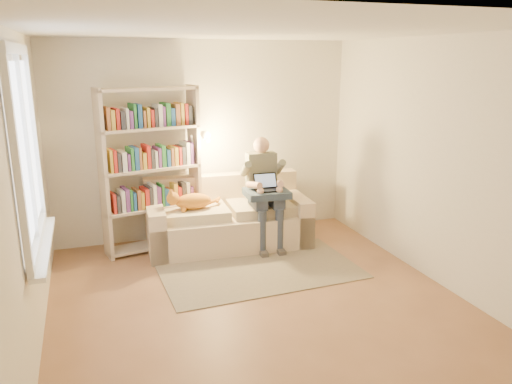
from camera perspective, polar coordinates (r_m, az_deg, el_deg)
name	(u,v)px	position (r m, az deg, el deg)	size (l,w,h in m)	color
floor	(261,306)	(5.06, 0.55, -12.86)	(4.50, 4.50, 0.00)	brown
ceiling	(262,30)	(4.47, 0.64, 18.01)	(4.00, 4.50, 0.02)	white
wall_left	(25,197)	(4.37, -24.94, -0.56)	(0.02, 4.50, 2.60)	silver
wall_right	(441,164)	(5.58, 20.34, 3.07)	(0.02, 4.50, 2.60)	silver
wall_back	(204,141)	(6.72, -5.92, 5.84)	(4.00, 0.02, 2.60)	silver
wall_front	(409,276)	(2.69, 17.13, -9.13)	(4.00, 0.02, 2.60)	silver
window	(33,182)	(4.54, -24.16, 1.05)	(0.12, 1.52, 1.69)	white
sofa	(227,221)	(6.51, -3.31, -3.32)	(2.10, 1.04, 0.87)	beige
person	(264,186)	(6.34, 0.90, 0.74)	(0.41, 0.62, 1.40)	slate
cat	(190,201)	(6.20, -7.57, -1.04)	(0.68, 0.26, 0.25)	orange
blanket	(264,193)	(6.24, 0.96, -0.16)	(0.53, 0.44, 0.08)	#2A394A
laptop	(264,186)	(6.22, 0.94, 0.71)	(0.31, 0.29, 0.24)	black
bookshelf	(151,162)	(6.28, -11.91, 3.38)	(1.40, 0.56, 2.05)	beige
rug	(259,270)	(5.83, 0.40, -8.86)	(2.23, 1.32, 0.01)	gray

